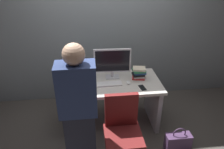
{
  "coord_description": "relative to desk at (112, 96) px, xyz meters",
  "views": [
    {
      "loc": [
        -0.31,
        -2.72,
        2.3
      ],
      "look_at": [
        0.0,
        -0.05,
        0.9
      ],
      "focal_mm": 34.72,
      "sensor_mm": 36.0,
      "label": 1
    }
  ],
  "objects": [
    {
      "name": "desk",
      "position": [
        0.0,
        0.0,
        0.0
      ],
      "size": [
        1.42,
        0.76,
        0.75
      ],
      "color": "beige",
      "rests_on": "ground"
    },
    {
      "name": "cup_by_monitor",
      "position": [
        -0.48,
        0.19,
        0.28
      ],
      "size": [
        0.07,
        0.07,
        0.09
      ],
      "primitive_type": "cylinder",
      "color": "#3372B2",
      "rests_on": "desk"
    },
    {
      "name": "monitor",
      "position": [
        0.03,
        0.14,
        0.49
      ],
      "size": [
        0.54,
        0.15,
        0.46
      ],
      "color": "silver",
      "rests_on": "desk"
    },
    {
      "name": "keyboard",
      "position": [
        -0.08,
        -0.07,
        0.24
      ],
      "size": [
        0.43,
        0.14,
        0.02
      ],
      "primitive_type": "cube",
      "rotation": [
        0.0,
        0.0,
        0.03
      ],
      "color": "white",
      "rests_on": "desk"
    },
    {
      "name": "person_at_desk",
      "position": [
        -0.45,
        -0.8,
        0.33
      ],
      "size": [
        0.4,
        0.24,
        1.64
      ],
      "color": "#262838",
      "rests_on": "ground"
    },
    {
      "name": "ground_plane",
      "position": [
        0.0,
        0.0,
        -0.51
      ],
      "size": [
        9.0,
        9.0,
        0.0
      ],
      "primitive_type": "plane",
      "color": "#4C4742"
    },
    {
      "name": "mouse",
      "position": [
        0.23,
        -0.08,
        0.25
      ],
      "size": [
        0.06,
        0.1,
        0.03
      ],
      "primitive_type": "ellipsoid",
      "color": "white",
      "rests_on": "desk"
    },
    {
      "name": "handbag",
      "position": [
        0.82,
        -0.67,
        -0.38
      ],
      "size": [
        0.34,
        0.14,
        0.38
      ],
      "color": "#4C3356",
      "rests_on": "ground"
    },
    {
      "name": "book_stack",
      "position": [
        0.41,
        0.06,
        0.33
      ],
      "size": [
        0.2,
        0.17,
        0.19
      ],
      "color": "red",
      "rests_on": "desk"
    },
    {
      "name": "office_chair",
      "position": [
        0.04,
        -0.77,
        -0.08
      ],
      "size": [
        0.52,
        0.52,
        0.94
      ],
      "color": "black",
      "rests_on": "ground"
    },
    {
      "name": "cell_phone",
      "position": [
        0.4,
        -0.21,
        0.24
      ],
      "size": [
        0.09,
        0.15,
        0.01
      ],
      "primitive_type": "cube",
      "rotation": [
        0.0,
        0.0,
        0.17
      ],
      "color": "black",
      "rests_on": "desk"
    },
    {
      "name": "wall_back",
      "position": [
        0.0,
        0.87,
        0.99
      ],
      "size": [
        6.4,
        0.1,
        3.0
      ],
      "primitive_type": "cube",
      "color": "gray",
      "rests_on": "ground"
    },
    {
      "name": "cup_near_keyboard",
      "position": [
        -0.49,
        -0.19,
        0.29
      ],
      "size": [
        0.08,
        0.08,
        0.1
      ],
      "primitive_type": "cylinder",
      "color": "white",
      "rests_on": "desk"
    }
  ]
}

